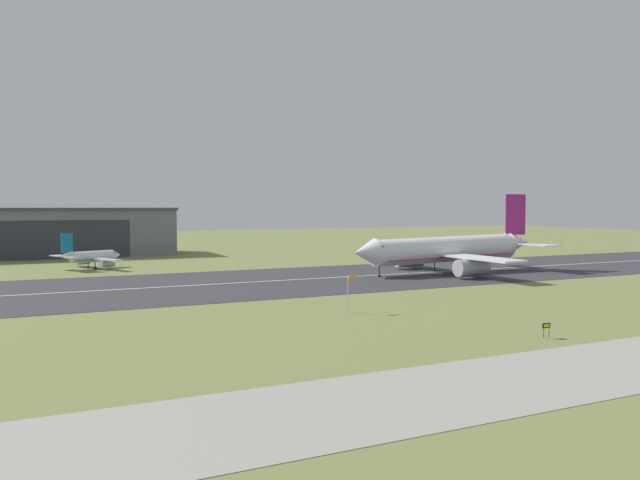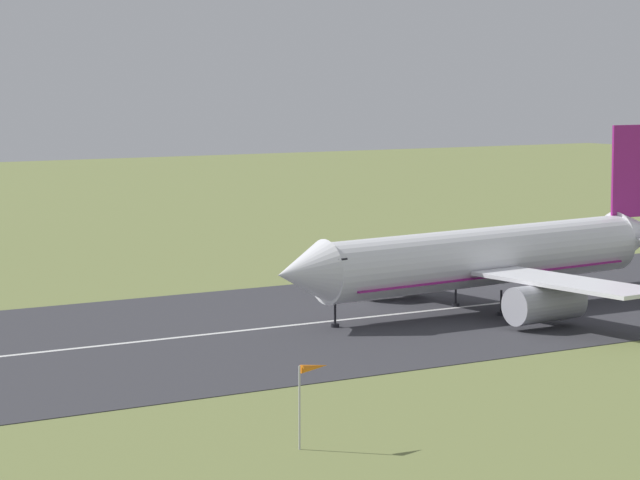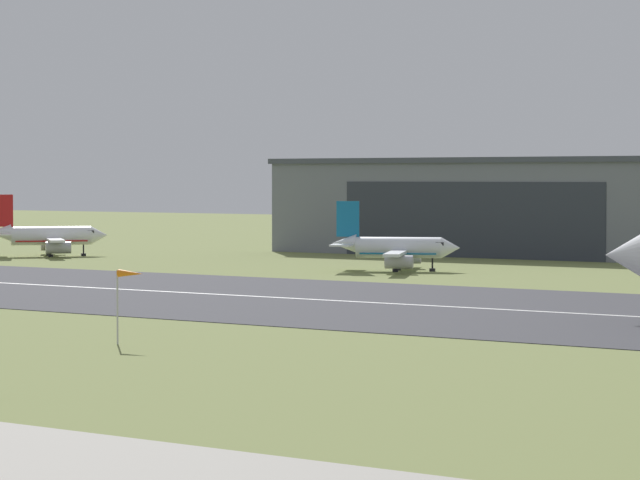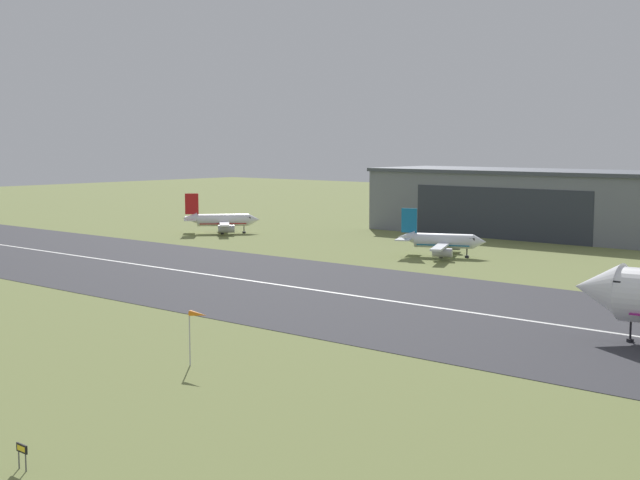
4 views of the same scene
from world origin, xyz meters
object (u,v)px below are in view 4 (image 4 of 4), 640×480
(runway_sign, at_px, (22,451))
(airplane_parked_centre, at_px, (442,241))
(windsock_pole, at_px, (197,317))
(airplane_parked_west, at_px, (222,220))

(runway_sign, bearing_deg, airplane_parked_centre, 109.54)
(airplane_parked_centre, xyz_separation_m, windsock_pole, (29.58, -91.04, 2.07))
(windsock_pole, bearing_deg, runway_sign, -65.56)
(airplane_parked_centre, height_order, runway_sign, airplane_parked_centre)
(airplane_parked_centre, relative_size, windsock_pole, 4.00)
(windsock_pole, relative_size, runway_sign, 3.08)
(airplane_parked_west, bearing_deg, airplane_parked_centre, -2.12)
(airplane_parked_west, distance_m, windsock_pole, 134.81)
(windsock_pole, height_order, runway_sign, windsock_pole)
(airplane_parked_centre, distance_m, windsock_pole, 95.75)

